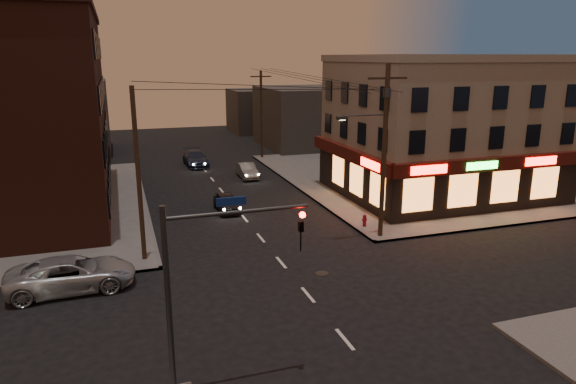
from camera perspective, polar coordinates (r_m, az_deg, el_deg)
name	(u,v)px	position (r m, az deg, el deg)	size (l,w,h in m)	color
ground	(308,295)	(23.81, 2.23, -11.36)	(120.00, 120.00, 0.00)	black
sidewalk_ne	(420,176)	(47.79, 14.49, 1.71)	(24.00, 28.00, 0.15)	#514F4C
pizza_building	(442,126)	(41.20, 16.71, 6.99)	(15.85, 12.85, 10.50)	gray
brick_apartment	(9,116)	(39.75, -28.60, 7.46)	(12.00, 20.00, 13.00)	#421E15
bg_building_ne_a	(306,117)	(62.27, 1.99, 8.32)	(10.00, 12.00, 7.00)	#3F3D3A
bg_building_nw	(65,117)	(62.54, -23.52, 7.61)	(9.00, 10.00, 8.00)	#3F3D3A
bg_building_ne_b	(259,111)	(74.97, -3.25, 9.02)	(8.00, 8.00, 6.00)	#3F3D3A
utility_pole_main	(383,143)	(29.86, 10.49, 5.42)	(4.20, 0.44, 10.00)	#382619
utility_pole_far	(261,115)	(54.25, -2.98, 8.58)	(0.26, 0.26, 9.00)	#382619
utility_pole_west	(138,176)	(27.12, -16.29, 1.75)	(0.24, 0.24, 9.00)	#382619
traffic_signal	(202,274)	(15.83, -9.55, -9.00)	(4.49, 0.32, 6.47)	#333538
suv_cross	(72,274)	(25.98, -22.91, -8.38)	(2.60, 5.64, 1.57)	#94979C
sedan_near	(227,202)	(36.19, -6.84, -1.15)	(1.47, 3.66, 1.25)	black
sedan_mid	(247,170)	(46.10, -4.60, 2.41)	(1.38, 3.95, 1.30)	#65635E
sedan_far	(195,158)	(51.87, -10.24, 3.71)	(2.08, 5.12, 1.49)	#1D253A
fire_hydrant	(365,220)	(32.66, 8.51, -3.06)	(0.33, 0.33, 0.77)	maroon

